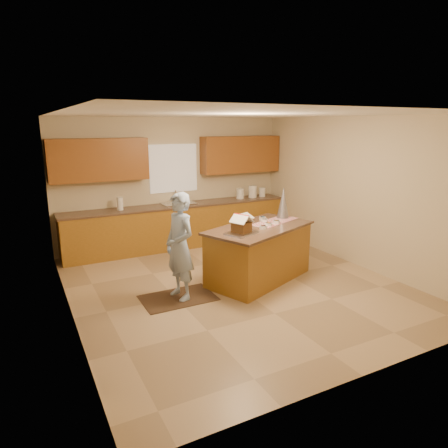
{
  "coord_description": "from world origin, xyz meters",
  "views": [
    {
      "loc": [
        -2.99,
        -5.35,
        2.55
      ],
      "look_at": [
        -0.1,
        0.2,
        1.0
      ],
      "focal_mm": 32.25,
      "sensor_mm": 36.0,
      "label": 1
    }
  ],
  "objects_px": {
    "tinsel_tree": "(283,203)",
    "boy": "(180,246)",
    "gingerbread_house": "(242,226)",
    "island_base": "(259,254)"
  },
  "relations": [
    {
      "from": "island_base",
      "to": "boy",
      "type": "bearing_deg",
      "value": 161.53
    },
    {
      "from": "tinsel_tree",
      "to": "boy",
      "type": "bearing_deg",
      "value": -168.48
    },
    {
      "from": "tinsel_tree",
      "to": "gingerbread_house",
      "type": "bearing_deg",
      "value": -153.46
    },
    {
      "from": "island_base",
      "to": "tinsel_tree",
      "type": "height_order",
      "value": "tinsel_tree"
    },
    {
      "from": "tinsel_tree",
      "to": "boy",
      "type": "distance_m",
      "value": 2.23
    },
    {
      "from": "tinsel_tree",
      "to": "gingerbread_house",
      "type": "relative_size",
      "value": 1.52
    },
    {
      "from": "boy",
      "to": "gingerbread_house",
      "type": "relative_size",
      "value": 4.4
    },
    {
      "from": "tinsel_tree",
      "to": "gingerbread_house",
      "type": "height_order",
      "value": "tinsel_tree"
    },
    {
      "from": "island_base",
      "to": "boy",
      "type": "relative_size",
      "value": 1.13
    },
    {
      "from": "boy",
      "to": "tinsel_tree",
      "type": "bearing_deg",
      "value": 89.64
    }
  ]
}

